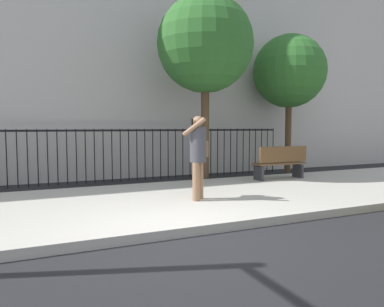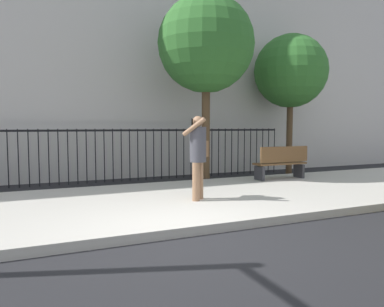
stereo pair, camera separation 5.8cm
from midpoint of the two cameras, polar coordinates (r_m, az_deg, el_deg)
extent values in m
plane|color=black|center=(5.51, -0.88, -13.21)|extent=(60.00, 60.00, 0.00)
cube|color=#B2ADA3|center=(7.50, -7.49, -7.94)|extent=(28.00, 4.40, 0.15)
cube|color=#BCB7B2|center=(13.97, -15.39, 18.92)|extent=(28.00, 4.00, 10.45)
cube|color=black|center=(10.94, -13.01, 3.59)|extent=(12.00, 0.04, 0.06)
cylinder|color=black|center=(10.80, -27.06, -0.76)|extent=(0.03, 0.03, 1.60)
cylinder|color=black|center=(10.79, -25.71, -0.72)|extent=(0.03, 0.03, 1.60)
cylinder|color=black|center=(10.78, -24.35, -0.68)|extent=(0.03, 0.03, 1.60)
cylinder|color=black|center=(10.78, -23.00, -0.64)|extent=(0.03, 0.03, 1.60)
cylinder|color=black|center=(10.79, -21.64, -0.60)|extent=(0.03, 0.03, 1.60)
cylinder|color=black|center=(10.80, -20.29, -0.55)|extent=(0.03, 0.03, 1.60)
cylinder|color=black|center=(10.82, -18.94, -0.51)|extent=(0.03, 0.03, 1.60)
cylinder|color=black|center=(10.84, -17.59, -0.47)|extent=(0.03, 0.03, 1.60)
cylinder|color=black|center=(10.87, -16.25, -0.43)|extent=(0.03, 0.03, 1.60)
cylinder|color=black|center=(10.91, -14.93, -0.39)|extent=(0.03, 0.03, 1.60)
cylinder|color=black|center=(10.95, -13.60, -0.35)|extent=(0.03, 0.03, 1.60)
cylinder|color=black|center=(10.99, -12.30, -0.31)|extent=(0.03, 0.03, 1.60)
cylinder|color=black|center=(11.05, -11.00, -0.27)|extent=(0.03, 0.03, 1.60)
cylinder|color=black|center=(11.11, -9.71, -0.23)|extent=(0.03, 0.03, 1.60)
cylinder|color=black|center=(11.17, -8.44, -0.19)|extent=(0.03, 0.03, 1.60)
cylinder|color=black|center=(11.24, -7.19, -0.15)|extent=(0.03, 0.03, 1.60)
cylinder|color=black|center=(11.32, -5.95, -0.11)|extent=(0.03, 0.03, 1.60)
cylinder|color=black|center=(11.40, -4.73, -0.07)|extent=(0.03, 0.03, 1.60)
cylinder|color=black|center=(11.48, -3.52, -0.03)|extent=(0.03, 0.03, 1.60)
cylinder|color=black|center=(11.57, -2.34, 0.01)|extent=(0.03, 0.03, 1.60)
cylinder|color=black|center=(11.67, -1.17, 0.05)|extent=(0.03, 0.03, 1.60)
cylinder|color=black|center=(11.77, -0.02, 0.08)|extent=(0.03, 0.03, 1.60)
cylinder|color=black|center=(11.87, 1.11, 0.12)|extent=(0.03, 0.03, 1.60)
cylinder|color=black|center=(11.98, 2.22, 0.15)|extent=(0.03, 0.03, 1.60)
cylinder|color=black|center=(12.10, 3.30, 0.19)|extent=(0.03, 0.03, 1.60)
cylinder|color=black|center=(12.21, 4.37, 0.22)|extent=(0.03, 0.03, 1.60)
cylinder|color=black|center=(12.34, 5.42, 0.25)|extent=(0.03, 0.03, 1.60)
cylinder|color=black|center=(12.46, 6.44, 0.29)|extent=(0.03, 0.03, 1.60)
cylinder|color=black|center=(12.59, 7.45, 0.32)|extent=(0.03, 0.03, 1.60)
cylinder|color=black|center=(12.73, 8.43, 0.35)|extent=(0.03, 0.03, 1.60)
cylinder|color=black|center=(12.86, 9.39, 0.38)|extent=(0.03, 0.03, 1.60)
cylinder|color=black|center=(13.00, 10.34, 0.41)|extent=(0.03, 0.03, 1.60)
cylinder|color=black|center=(13.15, 11.26, 0.44)|extent=(0.03, 0.03, 1.60)
cylinder|color=black|center=(13.30, 12.16, 0.47)|extent=(0.03, 0.03, 1.60)
cylinder|color=black|center=(13.45, 13.04, 0.49)|extent=(0.03, 0.03, 1.60)
cylinder|color=#936B4C|center=(7.31, 0.86, -4.49)|extent=(0.15, 0.15, 0.79)
cylinder|color=#936B4C|center=(7.49, 1.46, -4.28)|extent=(0.15, 0.15, 0.79)
cylinder|color=#3F3F47|center=(7.32, 1.17, 1.44)|extent=(0.48, 0.48, 0.72)
sphere|color=#936B4C|center=(7.32, 1.18, 5.12)|extent=(0.22, 0.22, 0.22)
cylinder|color=#936B4C|center=(7.13, 0.55, 4.27)|extent=(0.40, 0.43, 0.39)
cylinder|color=#936B4C|center=(7.51, 1.76, 1.34)|extent=(0.09, 0.09, 0.55)
cube|color=black|center=(7.20, 0.27, 4.98)|extent=(0.06, 0.05, 0.15)
cube|color=brown|center=(7.57, 1.93, 0.71)|extent=(0.31, 0.31, 0.34)
cube|color=brown|center=(10.69, 13.92, -1.54)|extent=(1.60, 0.45, 0.05)
cube|color=brown|center=(10.51, 14.60, -0.11)|extent=(1.60, 0.06, 0.44)
cube|color=#333338|center=(10.31, 10.81, -3.10)|extent=(0.08, 0.41, 0.40)
cube|color=#333338|center=(11.16, 16.75, -2.65)|extent=(0.08, 0.41, 0.40)
cylinder|color=#4C3823|center=(10.53, 2.36, 4.13)|extent=(0.24, 0.24, 3.27)
sphere|color=#2D6628|center=(10.79, 2.40, 16.98)|extent=(2.79, 2.79, 2.79)
cylinder|color=#4C3823|center=(13.06, 15.33, 3.18)|extent=(0.21, 0.21, 2.89)
sphere|color=#2D6628|center=(13.20, 15.51, 12.49)|extent=(2.52, 2.52, 2.52)
camera|label=1|loc=(0.03, -89.78, 0.02)|focal=33.60mm
camera|label=2|loc=(0.03, 90.22, -0.02)|focal=33.60mm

